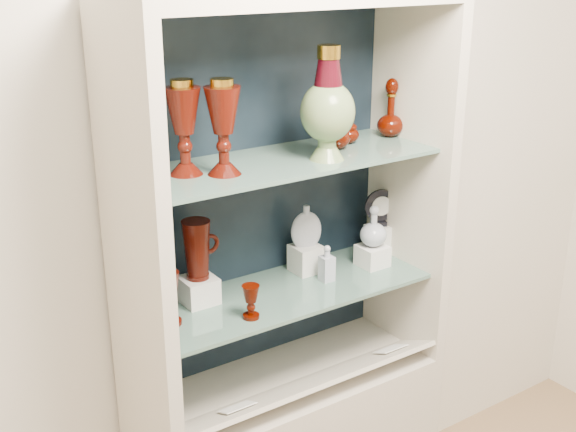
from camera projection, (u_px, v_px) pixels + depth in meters
wall_back at (249, 166)px, 2.27m from camera, size 3.50×0.02×2.80m
cabinet_back_panel at (254, 192)px, 2.27m from camera, size 0.98×0.02×1.15m
cabinet_side_left at (135, 242)px, 1.87m from camera, size 0.04×0.40×1.15m
cabinet_side_right at (409, 181)px, 2.38m from camera, size 0.04×0.40×1.15m
shelf_lower at (284, 292)px, 2.23m from camera, size 0.92×0.34×0.01m
shelf_upper at (284, 161)px, 2.09m from camera, size 0.92×0.34×0.01m
label_ledge at (308, 384)px, 2.22m from camera, size 0.92×0.17×0.09m
label_card_0 at (237, 407)px, 2.09m from camera, size 0.10×0.06×0.03m
label_card_1 at (390, 349)px, 2.39m from camera, size 0.10×0.06×0.03m
pedestal_lamp_left at (184, 128)px, 1.90m from camera, size 0.10×0.10×0.26m
pedestal_lamp_right at (223, 127)px, 1.90m from camera, size 0.12×0.12×0.26m
enamel_urn at (328, 104)px, 2.03m from camera, size 0.17×0.17×0.32m
ruby_decanter_a at (337, 115)px, 2.16m from camera, size 0.09×0.09×0.21m
ruby_decanter_b at (391, 106)px, 2.31m from camera, size 0.10×0.10×0.20m
lidded_bowl at (348, 131)px, 2.25m from camera, size 0.08×0.08×0.08m
cobalt_goblet at (144, 292)px, 2.02m from camera, size 0.08×0.08×0.18m
ruby_goblet_tall at (169, 298)px, 2.00m from camera, size 0.07×0.07×0.16m
ruby_goblet_small at (251, 302)px, 2.04m from camera, size 0.05×0.05×0.10m
riser_ruby_pitcher at (199, 290)px, 2.14m from camera, size 0.10×0.10×0.08m
ruby_pitcher at (197, 250)px, 2.10m from camera, size 0.13×0.09×0.18m
clear_square_bottle at (327, 263)px, 2.28m from camera, size 0.04×0.04×0.12m
riser_flat_flask at (306, 258)px, 2.35m from camera, size 0.09×0.09×0.09m
flat_flask at (306, 225)px, 2.31m from camera, size 0.11×0.07×0.14m
riser_clear_round_decanter at (372, 256)px, 2.40m from camera, size 0.09×0.09×0.07m
clear_round_decanter at (374, 227)px, 2.36m from camera, size 0.11×0.11×0.13m
riser_cameo_medallion at (379, 239)px, 2.50m from camera, size 0.08×0.08×0.10m
cameo_medallion at (381, 207)px, 2.46m from camera, size 0.12×0.08×0.13m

